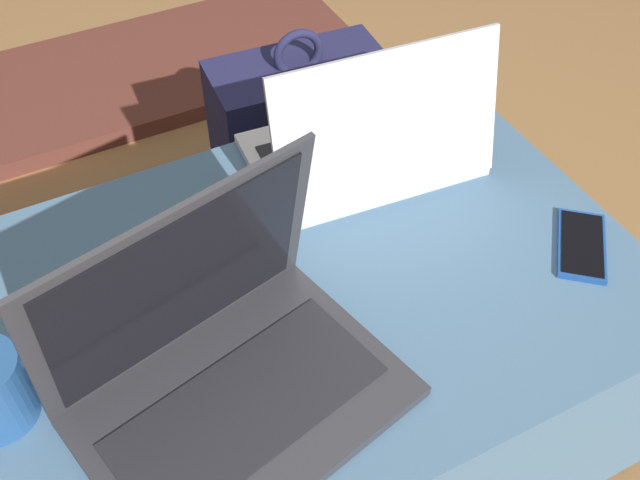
{
  "coord_description": "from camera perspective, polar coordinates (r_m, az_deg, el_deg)",
  "views": [
    {
      "loc": [
        -0.27,
        -0.6,
        1.21
      ],
      "look_at": [
        0.04,
        -0.01,
        0.51
      ],
      "focal_mm": 42.0,
      "sensor_mm": 36.0,
      "label": 1
    }
  ],
  "objects": [
    {
      "name": "cell_phone",
      "position": [
        1.13,
        19.31,
        -0.37
      ],
      "size": [
        0.14,
        0.14,
        0.01
      ],
      "rotation": [
        0.0,
        0.0,
        5.58
      ],
      "color": "#1E4C9E",
      "rests_on": "ottoman"
    },
    {
      "name": "laptop_near",
      "position": [
        0.89,
        -7.48,
        -9.36
      ],
      "size": [
        0.42,
        0.34,
        0.27
      ],
      "rotation": [
        0.0,
        0.0,
        0.24
      ],
      "color": "#333338",
      "rests_on": "ottoman"
    },
    {
      "name": "ground_plane",
      "position": [
        1.38,
        -1.55,
        -14.83
      ],
      "size": [
        14.0,
        14.0,
        0.0
      ],
      "primitive_type": "plane",
      "color": "#9E7042"
    },
    {
      "name": "fireplace_hearth",
      "position": [
        2.16,
        -15.81,
        11.52
      ],
      "size": [
        1.4,
        0.5,
        0.04
      ],
      "color": "brown",
      "rests_on": "ground_plane"
    },
    {
      "name": "ottoman",
      "position": [
        1.2,
        -1.76,
        -9.96
      ],
      "size": [
        0.96,
        0.64,
        0.43
      ],
      "color": "#2A3D4E",
      "rests_on": "ground_plane"
    },
    {
      "name": "backpack",
      "position": [
        1.55,
        -1.61,
        6.38
      ],
      "size": [
        0.34,
        0.24,
        0.51
      ],
      "rotation": [
        0.0,
        0.0,
        3.06
      ],
      "color": "#23234C",
      "rests_on": "ground_plane"
    },
    {
      "name": "laptop_far",
      "position": [
        1.16,
        3.71,
        7.24
      ],
      "size": [
        0.36,
        0.26,
        0.24
      ],
      "rotation": [
        0.0,
        0.0,
        3.06
      ],
      "color": "silver",
      "rests_on": "ottoman"
    }
  ]
}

